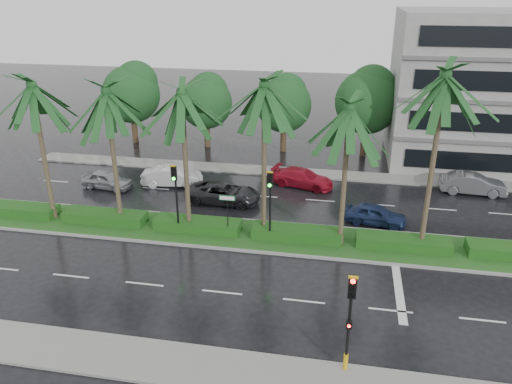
% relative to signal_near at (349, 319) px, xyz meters
% --- Properties ---
extents(ground, '(120.00, 120.00, 0.00)m').
position_rel_signal_near_xyz_m(ground, '(-6.00, 9.39, -2.50)').
color(ground, black).
rests_on(ground, ground).
extents(near_sidewalk, '(40.00, 2.40, 0.12)m').
position_rel_signal_near_xyz_m(near_sidewalk, '(-6.00, -0.81, -2.44)').
color(near_sidewalk, slate).
rests_on(near_sidewalk, ground).
extents(far_sidewalk, '(40.00, 2.00, 0.12)m').
position_rel_signal_near_xyz_m(far_sidewalk, '(-6.00, 21.39, -2.44)').
color(far_sidewalk, slate).
rests_on(far_sidewalk, ground).
extents(median, '(36.00, 4.00, 0.15)m').
position_rel_signal_near_xyz_m(median, '(-6.00, 10.39, -2.42)').
color(median, gray).
rests_on(median, ground).
extents(hedge, '(35.20, 1.40, 0.60)m').
position_rel_signal_near_xyz_m(hedge, '(-6.00, 10.39, -2.05)').
color(hedge, '#134514').
rests_on(hedge, median).
extents(lane_markings, '(34.00, 13.06, 0.01)m').
position_rel_signal_near_xyz_m(lane_markings, '(-2.96, 8.96, -2.50)').
color(lane_markings, silver).
rests_on(lane_markings, ground).
extents(palm_row, '(26.30, 4.20, 10.46)m').
position_rel_signal_near_xyz_m(palm_row, '(-7.25, 10.41, 5.53)').
color(palm_row, '#3C2C22').
rests_on(palm_row, median).
extents(signal_near, '(0.34, 0.45, 4.36)m').
position_rel_signal_near_xyz_m(signal_near, '(0.00, 0.00, 0.00)').
color(signal_near, black).
rests_on(signal_near, near_sidewalk).
extents(signal_median_left, '(0.34, 0.42, 4.36)m').
position_rel_signal_near_xyz_m(signal_median_left, '(-10.00, 9.69, 0.49)').
color(signal_median_left, black).
rests_on(signal_median_left, median).
extents(signal_median_right, '(0.34, 0.42, 4.36)m').
position_rel_signal_near_xyz_m(signal_median_right, '(-4.50, 9.69, 0.49)').
color(signal_median_right, black).
rests_on(signal_median_right, median).
extents(street_sign, '(0.95, 0.09, 2.60)m').
position_rel_signal_near_xyz_m(street_sign, '(-7.00, 9.87, -0.38)').
color(street_sign, black).
rests_on(street_sign, median).
extents(bg_trees, '(32.80, 5.37, 7.75)m').
position_rel_signal_near_xyz_m(bg_trees, '(-6.71, 26.98, 2.10)').
color(bg_trees, '#382419').
rests_on(bg_trees, ground).
extents(building, '(16.00, 10.00, 12.00)m').
position_rel_signal_near_xyz_m(building, '(11.00, 27.39, 3.50)').
color(building, gray).
rests_on(building, ground).
extents(car_silver, '(2.06, 3.96, 1.29)m').
position_rel_signal_near_xyz_m(car_silver, '(-17.50, 15.85, -1.86)').
color(car_silver, gray).
rests_on(car_silver, ground).
extents(car_white, '(2.19, 4.56, 1.44)m').
position_rel_signal_near_xyz_m(car_white, '(-13.00, 17.21, -1.78)').
color(car_white, '#BDBDBD').
rests_on(car_white, ground).
extents(car_darkgrey, '(2.45, 5.05, 1.38)m').
position_rel_signal_near_xyz_m(car_darkgrey, '(-8.50, 14.91, -1.81)').
color(car_darkgrey, '#232326').
rests_on(car_darkgrey, ground).
extents(car_red, '(2.98, 4.88, 1.32)m').
position_rel_signal_near_xyz_m(car_red, '(-3.48, 18.80, -1.84)').
color(car_red, '#A51226').
rests_on(car_red, ground).
extents(car_blue, '(2.17, 3.99, 1.29)m').
position_rel_signal_near_xyz_m(car_blue, '(1.59, 13.39, -1.86)').
color(car_blue, navy).
rests_on(car_blue, ground).
extents(car_grey, '(1.79, 4.57, 1.48)m').
position_rel_signal_near_xyz_m(car_grey, '(8.54, 19.66, -1.76)').
color(car_grey, '#585A5D').
rests_on(car_grey, ground).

